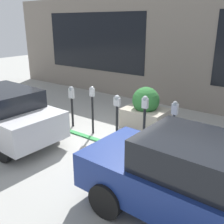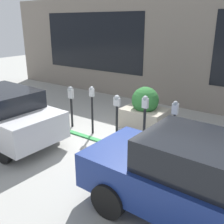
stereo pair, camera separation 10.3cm
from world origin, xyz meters
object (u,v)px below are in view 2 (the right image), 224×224
Objects in this scene: parking_meter_nearest at (174,120)px; parked_car_front at (196,180)px; parked_car_middle at (1,114)px; parking_meter_second at (145,115)px; planter_box at (145,111)px; parking_meter_middle at (117,109)px; parking_meter_farthest at (71,100)px; parking_meter_fourth at (92,104)px.

parking_meter_nearest is 2.30m from parked_car_front.
parked_car_middle reaches higher than parking_meter_nearest.
parked_car_front is (-2.09, 1.99, -0.16)m from parking_meter_second.
parked_car_middle is at bearing 48.44° from planter_box.
parking_meter_middle is 3.38m from parked_car_middle.
parking_meter_middle is at bearing -31.82° from parked_car_front.
parked_car_middle is (0.93, 1.95, -0.13)m from parking_meter_farthest.
parking_meter_fourth is 0.38× the size of parked_car_front.
planter_box is (-0.19, -1.36, -0.38)m from parking_meter_middle.
parking_meter_fourth is 1.10× the size of parking_meter_farthest.
planter_box is at bearing -129.27° from parked_car_middle.
parking_meter_second is at bearing 179.75° from parking_meter_farthest.
parking_meter_nearest is 0.38× the size of parked_car_middle.
parking_meter_fourth reaches higher than planter_box.
parking_meter_middle is 1.82m from parking_meter_farthest.
parking_meter_nearest is 1.11× the size of parking_meter_farthest.
parking_meter_nearest is 2.21m from planter_box.
parking_meter_nearest is 1.80m from parking_meter_middle.
planter_box is 0.35× the size of parked_car_middle.
parked_car_middle is at bearing 1.33° from parked_car_front.
parking_meter_fourth is (1.81, 0.03, -0.00)m from parking_meter_second.
parked_car_front is at bearing 153.46° from parking_meter_fourth.
planter_box is at bearing -42.01° from parking_meter_nearest.
parked_car_front is 0.99× the size of parked_car_middle.
parking_meter_nearest reaches higher than parking_meter_fourth.
parking_meter_nearest is 1.01× the size of parking_meter_fourth.
parked_car_front is at bearing 157.57° from parking_meter_farthest.
parking_meter_fourth is at bearing -132.23° from parked_car_middle.
parking_meter_fourth is (2.68, -0.03, -0.08)m from parking_meter_nearest.
parking_meter_second is at bearing -3.97° from parking_meter_nearest.
parked_car_middle is (2.75, 1.96, -0.14)m from parking_meter_middle.
parked_car_middle reaches higher than parking_meter_second.
parking_meter_middle is (0.93, -0.03, -0.02)m from parking_meter_second.
parking_meter_second reaches higher than parking_meter_middle.
parking_meter_middle is 0.34× the size of parked_car_middle.
parked_car_front reaches higher than parking_meter_fourth.
parked_car_front is 5.77m from parked_car_middle.
parking_meter_second is 1.62m from planter_box.
parking_meter_farthest is at bearing 0.50° from parking_meter_middle.
parking_meter_farthest is at bearing 34.33° from planter_box.
parked_car_middle is (4.54, 1.87, -0.24)m from parking_meter_nearest.
parking_meter_farthest is (1.82, 0.02, -0.01)m from parking_meter_middle.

